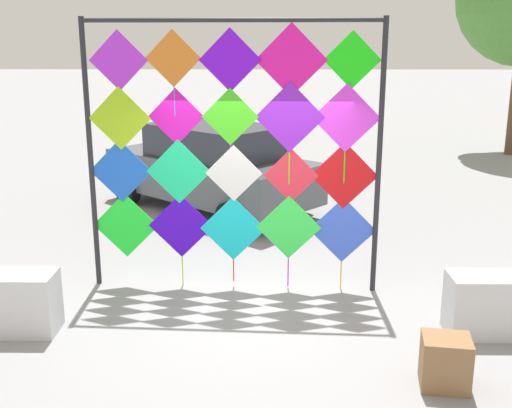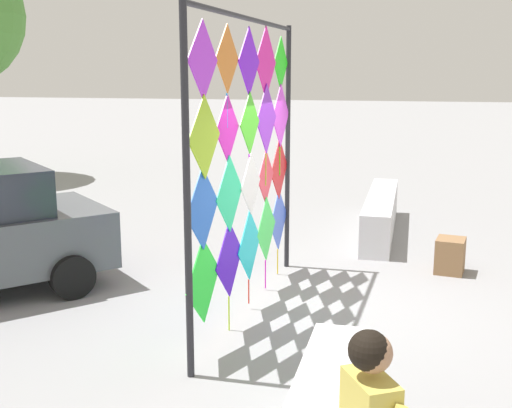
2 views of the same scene
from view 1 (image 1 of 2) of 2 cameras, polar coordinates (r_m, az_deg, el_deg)
name	(u,v)px [view 1 (image 1 of 2)]	position (r m, az deg, el deg)	size (l,w,h in m)	color
ground	(252,313)	(7.76, -0.35, -9.92)	(120.00, 120.00, 0.00)	gray
kite_display_rack	(234,142)	(7.99, -2.01, 5.66)	(3.79, 0.27, 3.55)	#232328
parked_car	(212,167)	(12.13, -4.05, 3.43)	(4.43, 4.24, 1.67)	#4C5156
cardboard_box_large	(445,362)	(6.43, 16.92, -13.68)	(0.46, 0.40, 0.51)	olive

